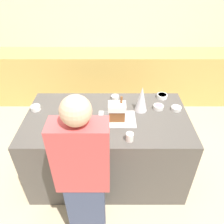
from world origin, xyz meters
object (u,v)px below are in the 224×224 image
object	(u,v)px
candy_bowl_behind_tray	(115,97)
candy_bowl_near_tray_left	(177,108)
decorative_tree	(142,99)
candy_bowl_near_tray_right	(159,107)
candy_bowl_beside_tree	(36,108)
mug	(130,137)
person	(84,178)
candy_bowl_front_corner	(162,96)
gingerbread_house	(117,111)
baking_tray	(117,119)

from	to	relation	value
candy_bowl_behind_tray	candy_bowl_near_tray_left	world-z (taller)	candy_bowl_behind_tray
decorative_tree	candy_bowl_near_tray_right	world-z (taller)	decorative_tree
candy_bowl_beside_tree	decorative_tree	bearing A→B (deg)	-0.30
candy_bowl_near_tray_left	mug	bearing A→B (deg)	-138.16
candy_bowl_near_tray_left	person	xyz separation A→B (m)	(-0.97, -0.90, -0.08)
decorative_tree	candy_bowl_behind_tray	world-z (taller)	decorative_tree
candy_bowl_front_corner	candy_bowl_behind_tray	distance (m)	0.58
gingerbread_house	candy_bowl_front_corner	bearing A→B (deg)	37.78
mug	candy_bowl_beside_tree	bearing A→B (deg)	153.89
baking_tray	candy_bowl_near_tray_right	xyz separation A→B (m)	(0.48, 0.20, 0.02)
decorative_tree	candy_bowl_front_corner	world-z (taller)	decorative_tree
baking_tray	person	bearing A→B (deg)	-111.79
baking_tray	candy_bowl_behind_tray	bearing A→B (deg)	91.90
baking_tray	decorative_tree	distance (m)	0.36
candy_bowl_near_tray_right	candy_bowl_near_tray_left	world-z (taller)	candy_bowl_near_tray_right
candy_bowl_beside_tree	candy_bowl_front_corner	world-z (taller)	candy_bowl_beside_tree
candy_bowl_beside_tree	candy_bowl_behind_tray	distance (m)	0.95
candy_bowl_near_tray_right	person	world-z (taller)	person
candy_bowl_beside_tree	candy_bowl_near_tray_right	xyz separation A→B (m)	(1.41, 0.02, -0.00)
baking_tray	gingerbread_house	distance (m)	0.11
gingerbread_house	candy_bowl_near_tray_right	xyz separation A→B (m)	(0.48, 0.20, -0.09)
candy_bowl_near_tray_right	mug	size ratio (longest dim) A/B	1.37
decorative_tree	candy_bowl_near_tray_left	distance (m)	0.43
candy_bowl_near_tray_left	mug	xyz separation A→B (m)	(-0.57, -0.51, 0.02)
candy_bowl_near_tray_right	baking_tray	bearing A→B (deg)	-157.25
candy_bowl_near_tray_left	candy_bowl_beside_tree	bearing A→B (deg)	179.95
gingerbread_house	person	distance (m)	0.79
candy_bowl_near_tray_right	person	xyz separation A→B (m)	(-0.77, -0.92, -0.09)
candy_bowl_near_tray_left	decorative_tree	bearing A→B (deg)	-179.32
baking_tray	candy_bowl_near_tray_left	xyz separation A→B (m)	(0.69, 0.18, 0.02)
decorative_tree	candy_bowl_behind_tray	size ratio (longest dim) A/B	3.15
gingerbread_house	candy_bowl_front_corner	size ratio (longest dim) A/B	2.07
baking_tray	candy_bowl_beside_tree	bearing A→B (deg)	168.97
candy_bowl_beside_tree	baking_tray	bearing A→B (deg)	-11.03
candy_bowl_near_tray_left	person	distance (m)	1.33
candy_bowl_front_corner	person	size ratio (longest dim) A/B	0.08
candy_bowl_front_corner	gingerbread_house	bearing A→B (deg)	-142.22
gingerbread_house	candy_bowl_behind_tray	size ratio (longest dim) A/B	2.79
candy_bowl_near_tray_left	candy_bowl_front_corner	bearing A→B (deg)	113.62
candy_bowl_beside_tree	candy_bowl_behind_tray	size ratio (longest dim) A/B	1.17
candy_bowl_behind_tray	candy_bowl_near_tray_right	size ratio (longest dim) A/B	0.82
candy_bowl_behind_tray	candy_bowl_near_tray_right	world-z (taller)	candy_bowl_near_tray_right
mug	baking_tray	bearing A→B (deg)	109.28
candy_bowl_beside_tree	mug	bearing A→B (deg)	-26.11
candy_bowl_front_corner	person	bearing A→B (deg)	-126.45
candy_bowl_behind_tray	baking_tray	bearing A→B (deg)	-88.10
candy_bowl_behind_tray	candy_bowl_near_tray_left	xyz separation A→B (m)	(0.70, -0.24, -0.00)
baking_tray	gingerbread_house	size ratio (longest dim) A/B	1.52
person	candy_bowl_near_tray_left	bearing A→B (deg)	42.73
gingerbread_house	candy_bowl_front_corner	distance (m)	0.73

